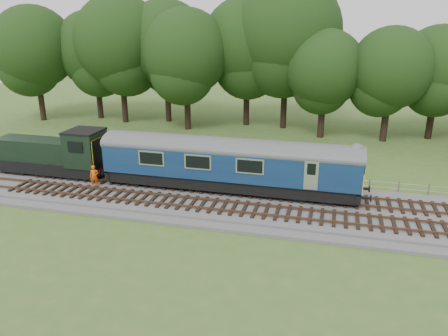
# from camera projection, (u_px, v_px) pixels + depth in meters

# --- Properties ---
(ground) EXTENTS (120.00, 120.00, 0.00)m
(ground) POSITION_uv_depth(u_px,v_px,m) (249.00, 205.00, 29.63)
(ground) COLOR #3F6023
(ground) RESTS_ON ground
(ballast) EXTENTS (70.00, 7.00, 0.35)m
(ballast) POSITION_uv_depth(u_px,v_px,m) (249.00, 202.00, 29.58)
(ballast) COLOR #4C4C4F
(ballast) RESTS_ON ground
(track_north) EXTENTS (67.20, 2.40, 0.21)m
(track_north) POSITION_uv_depth(u_px,v_px,m) (253.00, 192.00, 30.78)
(track_north) COLOR black
(track_north) RESTS_ON ballast
(track_south) EXTENTS (67.20, 2.40, 0.21)m
(track_south) POSITION_uv_depth(u_px,v_px,m) (244.00, 208.00, 28.03)
(track_south) COLOR black
(track_south) RESTS_ON ballast
(fence) EXTENTS (64.00, 0.12, 1.00)m
(fence) POSITION_uv_depth(u_px,v_px,m) (261.00, 182.00, 33.76)
(fence) COLOR #6B6054
(fence) RESTS_ON ground
(tree_line) EXTENTS (70.00, 8.00, 18.00)m
(tree_line) POSITION_uv_depth(u_px,v_px,m) (287.00, 130.00, 49.80)
(tree_line) COLOR black
(tree_line) RESTS_ON ground
(dmu_railcar) EXTENTS (18.05, 2.86, 3.88)m
(dmu_railcar) POSITION_uv_depth(u_px,v_px,m) (229.00, 160.00, 30.50)
(dmu_railcar) COLOR black
(dmu_railcar) RESTS_ON ground
(shunter_loco) EXTENTS (8.92, 2.60, 3.38)m
(shunter_loco) POSITION_uv_depth(u_px,v_px,m) (55.00, 154.00, 34.00)
(shunter_loco) COLOR black
(shunter_loco) RESTS_ON ground
(worker) EXTENTS (0.71, 0.62, 1.64)m
(worker) POSITION_uv_depth(u_px,v_px,m) (94.00, 176.00, 31.57)
(worker) COLOR #E8540C
(worker) RESTS_ON ballast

